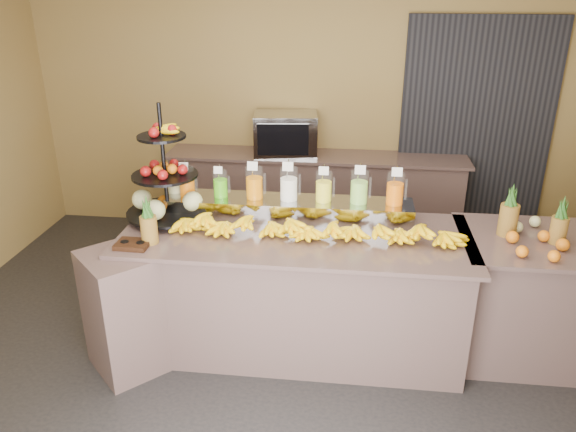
% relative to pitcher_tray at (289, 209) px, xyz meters
% --- Properties ---
extents(ground, '(6.00, 6.00, 0.00)m').
position_rel_pitcher_tray_xyz_m(ground, '(0.09, -0.58, -1.01)').
color(ground, black).
rests_on(ground, ground).
extents(room_envelope, '(6.04, 5.02, 2.82)m').
position_rel_pitcher_tray_xyz_m(room_envelope, '(0.27, 0.21, 0.87)').
color(room_envelope, olive).
rests_on(room_envelope, ground).
extents(buffet_counter, '(2.75, 1.25, 0.93)m').
position_rel_pitcher_tray_xyz_m(buffet_counter, '(-0.03, -0.32, -0.54)').
color(buffet_counter, gray).
rests_on(buffet_counter, ground).
extents(right_counter, '(1.08, 0.88, 0.93)m').
position_rel_pitcher_tray_xyz_m(right_counter, '(1.79, -0.18, -0.54)').
color(right_counter, gray).
rests_on(right_counter, ground).
extents(back_ledge, '(3.10, 0.55, 0.93)m').
position_rel_pitcher_tray_xyz_m(back_ledge, '(0.09, 1.67, -0.54)').
color(back_ledge, gray).
rests_on(back_ledge, ground).
extents(pitcher_tray, '(1.85, 0.30, 0.15)m').
position_rel_pitcher_tray_xyz_m(pitcher_tray, '(0.00, 0.00, 0.00)').
color(pitcher_tray, gray).
rests_on(pitcher_tray, buffet_counter).
extents(juice_pitcher_orange_a, '(0.12, 0.12, 0.29)m').
position_rel_pitcher_tray_xyz_m(juice_pitcher_orange_a, '(-0.78, -0.00, 0.17)').
color(juice_pitcher_orange_a, silver).
rests_on(juice_pitcher_orange_a, pitcher_tray).
extents(juice_pitcher_green, '(0.11, 0.11, 0.27)m').
position_rel_pitcher_tray_xyz_m(juice_pitcher_green, '(-0.52, -0.00, 0.16)').
color(juice_pitcher_green, silver).
rests_on(juice_pitcher_green, pitcher_tray).
extents(juice_pitcher_orange_b, '(0.13, 0.14, 0.32)m').
position_rel_pitcher_tray_xyz_m(juice_pitcher_orange_b, '(-0.26, -0.00, 0.18)').
color(juice_pitcher_orange_b, silver).
rests_on(juice_pitcher_orange_b, pitcher_tray).
extents(juice_pitcher_milk, '(0.13, 0.14, 0.32)m').
position_rel_pitcher_tray_xyz_m(juice_pitcher_milk, '(-0.00, -0.00, 0.18)').
color(juice_pitcher_milk, silver).
rests_on(juice_pitcher_milk, pitcher_tray).
extents(juice_pitcher_lemon, '(0.12, 0.13, 0.30)m').
position_rel_pitcher_tray_xyz_m(juice_pitcher_lemon, '(0.26, -0.00, 0.18)').
color(juice_pitcher_lemon, silver).
rests_on(juice_pitcher_lemon, pitcher_tray).
extents(juice_pitcher_lime, '(0.13, 0.14, 0.32)m').
position_rel_pitcher_tray_xyz_m(juice_pitcher_lime, '(0.52, -0.00, 0.18)').
color(juice_pitcher_lime, silver).
rests_on(juice_pitcher_lime, pitcher_tray).
extents(juice_pitcher_orange_c, '(0.13, 0.13, 0.31)m').
position_rel_pitcher_tray_xyz_m(juice_pitcher_orange_c, '(0.78, -0.00, 0.18)').
color(juice_pitcher_orange_c, silver).
rests_on(juice_pitcher_orange_c, pitcher_tray).
extents(banana_heap, '(2.12, 0.19, 0.18)m').
position_rel_pitcher_tray_xyz_m(banana_heap, '(0.19, -0.30, 0.01)').
color(banana_heap, yellow).
rests_on(banana_heap, buffet_counter).
extents(fruit_stand, '(0.77, 0.77, 0.88)m').
position_rel_pitcher_tray_xyz_m(fruit_stand, '(-0.87, -0.11, 0.15)').
color(fruit_stand, black).
rests_on(fruit_stand, buffet_counter).
extents(condiment_caddy, '(0.23, 0.17, 0.03)m').
position_rel_pitcher_tray_xyz_m(condiment_caddy, '(-1.00, -0.62, -0.06)').
color(condiment_caddy, black).
rests_on(condiment_caddy, buffet_counter).
extents(pineapple_left_a, '(0.12, 0.12, 0.36)m').
position_rel_pitcher_tray_xyz_m(pineapple_left_a, '(-0.90, -0.54, 0.05)').
color(pineapple_left_a, brown).
rests_on(pineapple_left_a, buffet_counter).
extents(pineapple_left_b, '(0.12, 0.12, 0.39)m').
position_rel_pitcher_tray_xyz_m(pineapple_left_b, '(-0.82, 0.12, 0.07)').
color(pineapple_left_b, brown).
rests_on(pineapple_left_b, buffet_counter).
extents(right_fruit_pile, '(0.43, 0.41, 0.23)m').
position_rel_pitcher_tray_xyz_m(right_fruit_pile, '(1.71, -0.26, -0.00)').
color(right_fruit_pile, brown).
rests_on(right_fruit_pile, right_counter).
extents(oven_warmer, '(0.68, 0.51, 0.42)m').
position_rel_pitcher_tray_xyz_m(oven_warmer, '(-0.23, 1.67, 0.14)').
color(oven_warmer, gray).
rests_on(oven_warmer, back_ledge).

